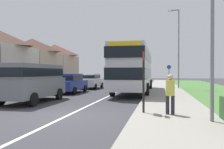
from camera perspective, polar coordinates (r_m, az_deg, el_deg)
name	(u,v)px	position (r m, az deg, el deg)	size (l,w,h in m)	color
ground_plane	(67,116)	(9.52, -11.08, -10.03)	(120.00, 120.00, 0.00)	#38383D
lane_marking_centre	(109,96)	(17.11, -0.65, -5.28)	(0.14, 60.00, 0.01)	silver
pavement_near_side	(169,99)	(14.75, 13.88, -6.02)	(3.20, 68.00, 0.12)	gray
double_decker_bus	(134,68)	(19.68, 5.48, 1.72)	(2.80, 11.41, 3.70)	#BCBCC1
parked_van_grey	(33,80)	(14.16, -19.09, -1.23)	(2.11, 4.96, 2.21)	slate
parked_car_blue	(69,82)	(19.53, -10.52, -1.94)	(2.01, 4.21, 1.63)	navy
parked_car_white	(91,80)	(24.47, -5.27, -1.45)	(1.88, 4.20, 1.60)	silver
pedestrian_at_stop	(170,92)	(9.18, 14.23, -4.29)	(0.34, 0.34, 1.67)	#23232D
bus_stop_sign	(144,77)	(9.36, 7.84, -0.72)	(0.09, 0.52, 2.60)	black
cycle_route_sign	(169,75)	(25.57, 13.96, -0.16)	(0.44, 0.08, 2.52)	slate
street_lamp_near	(209,1)	(8.59, 22.92, 16.47)	(1.14, 0.20, 7.13)	slate
street_lamp_mid	(178,44)	(24.43, 15.99, 7.27)	(1.14, 0.20, 8.10)	slate
house_terrace_far_side	(17,60)	(30.43, -22.58, 3.24)	(6.13, 27.51, 6.37)	tan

